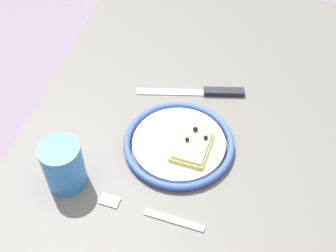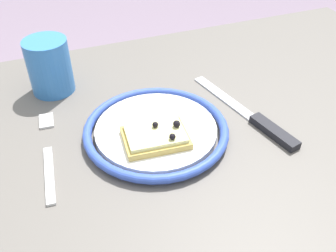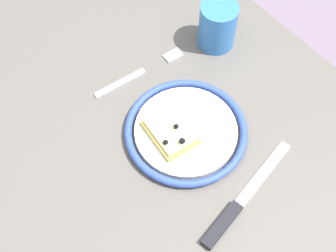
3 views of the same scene
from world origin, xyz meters
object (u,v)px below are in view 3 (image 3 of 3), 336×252
object	(u,v)px
pizza_slice_near	(170,132)
cup	(218,26)
fork	(139,73)
knife	(234,210)
dining_table	(185,179)
plate	(186,131)

from	to	relation	value
pizza_slice_near	cup	xyz separation A→B (m)	(-0.12, 0.22, 0.03)
fork	cup	size ratio (longest dim) A/B	2.09
knife	cup	bearing A→B (deg)	142.91
pizza_slice_near	fork	size ratio (longest dim) A/B	0.49
dining_table	cup	world-z (taller)	cup
knife	cup	world-z (taller)	cup
fork	cup	world-z (taller)	cup
knife	cup	size ratio (longest dim) A/B	2.47
plate	knife	xyz separation A→B (m)	(0.16, -0.03, -0.00)
knife	cup	xyz separation A→B (m)	(-0.29, 0.22, 0.04)
dining_table	cup	bearing A→B (deg)	127.67
fork	dining_table	bearing A→B (deg)	-12.30
plate	pizza_slice_near	distance (m)	0.03
dining_table	fork	distance (m)	0.23
knife	pizza_slice_near	bearing A→B (deg)	178.85
plate	fork	size ratio (longest dim) A/B	1.10
dining_table	knife	size ratio (longest dim) A/B	4.70
dining_table	knife	world-z (taller)	knife
knife	fork	distance (m)	0.33
dining_table	plate	size ratio (longest dim) A/B	5.06
dining_table	pizza_slice_near	distance (m)	0.13
pizza_slice_near	fork	bearing A→B (deg)	163.39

